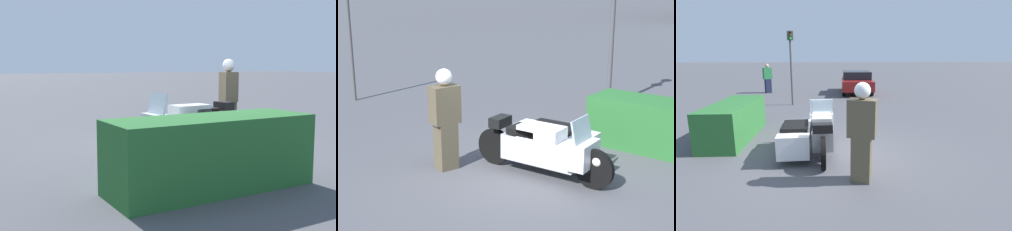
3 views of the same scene
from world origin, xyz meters
TOP-DOWN VIEW (x-y plane):
  - ground_plane at (0.00, 0.00)m, footprint 160.00×160.00m
  - police_motorcycle at (0.28, 0.58)m, footprint 2.70×1.27m
  - officer_rider at (-1.28, -0.53)m, footprint 0.44×0.57m
  - hedge_bush_curbside at (1.50, 2.72)m, footprint 2.91×0.98m

SIDE VIEW (x-z plane):
  - ground_plane at x=0.00m, z-range 0.00..0.00m
  - police_motorcycle at x=0.28m, z-range -0.11..1.06m
  - hedge_bush_curbside at x=1.50m, z-range 0.00..1.01m
  - officer_rider at x=-1.28m, z-range 0.05..1.89m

